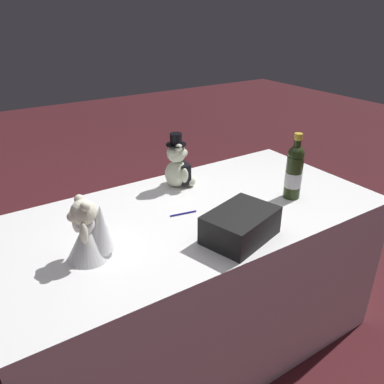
# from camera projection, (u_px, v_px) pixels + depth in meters

# --- Properties ---
(ground_plane) EXTENTS (12.00, 12.00, 0.00)m
(ground_plane) POSITION_uv_depth(u_px,v_px,m) (192.00, 338.00, 2.13)
(ground_plane) COLOR #47191E
(reception_table) EXTENTS (1.79, 0.88, 0.79)m
(reception_table) POSITION_uv_depth(u_px,v_px,m) (192.00, 280.00, 1.96)
(reception_table) COLOR white
(reception_table) RESTS_ON ground_plane
(teddy_bear_groom) EXTENTS (0.16, 0.17, 0.29)m
(teddy_bear_groom) POSITION_uv_depth(u_px,v_px,m) (178.00, 166.00, 1.99)
(teddy_bear_groom) COLOR silver
(teddy_bear_groom) RESTS_ON reception_table
(teddy_bear_bride) EXTENTS (0.20, 0.16, 0.25)m
(teddy_bear_bride) POSITION_uv_depth(u_px,v_px,m) (90.00, 232.00, 1.42)
(teddy_bear_bride) COLOR white
(teddy_bear_bride) RESTS_ON reception_table
(champagne_bottle) EXTENTS (0.08, 0.08, 0.33)m
(champagne_bottle) POSITION_uv_depth(u_px,v_px,m) (294.00, 171.00, 1.86)
(champagne_bottle) COLOR #253315
(champagne_bottle) RESTS_ON reception_table
(signing_pen) EXTENTS (0.13, 0.03, 0.01)m
(signing_pen) POSITION_uv_depth(u_px,v_px,m) (184.00, 213.00, 1.76)
(signing_pen) COLOR navy
(signing_pen) RESTS_ON reception_table
(gift_case_black) EXTENTS (0.34, 0.28, 0.12)m
(gift_case_black) POSITION_uv_depth(u_px,v_px,m) (240.00, 225.00, 1.56)
(gift_case_black) COLOR black
(gift_case_black) RESTS_ON reception_table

